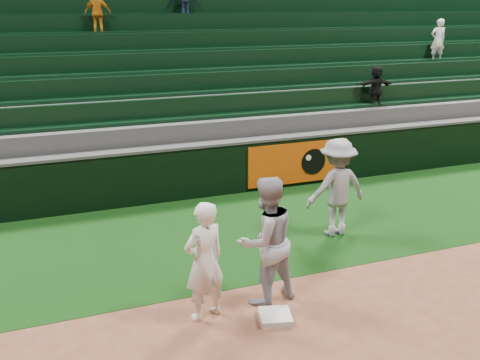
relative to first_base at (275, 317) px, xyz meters
name	(u,v)px	position (x,y,z in m)	size (l,w,h in m)	color
ground	(264,317)	(-0.12, 0.11, -0.05)	(70.00, 70.00, 0.00)	brown
foul_grass	(204,236)	(-0.12, 3.11, -0.05)	(36.00, 4.20, 0.01)	black
first_base	(275,317)	(0.00, 0.00, 0.00)	(0.44, 0.44, 0.10)	silver
first_baseman	(204,261)	(-0.90, 0.43, 0.83)	(0.64, 0.42, 1.75)	white
baserunner	(266,241)	(0.08, 0.56, 0.93)	(0.95, 0.74, 1.95)	#A2A4AD
base_coach	(337,188)	(2.29, 2.32, 0.91)	(1.23, 0.70, 1.90)	#8F909B
field_wall	(176,172)	(-0.09, 5.31, 0.58)	(36.00, 0.45, 1.25)	black
stadium_seating	(141,99)	(-0.12, 9.08, 1.65)	(36.00, 5.95, 5.08)	#3D3D40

